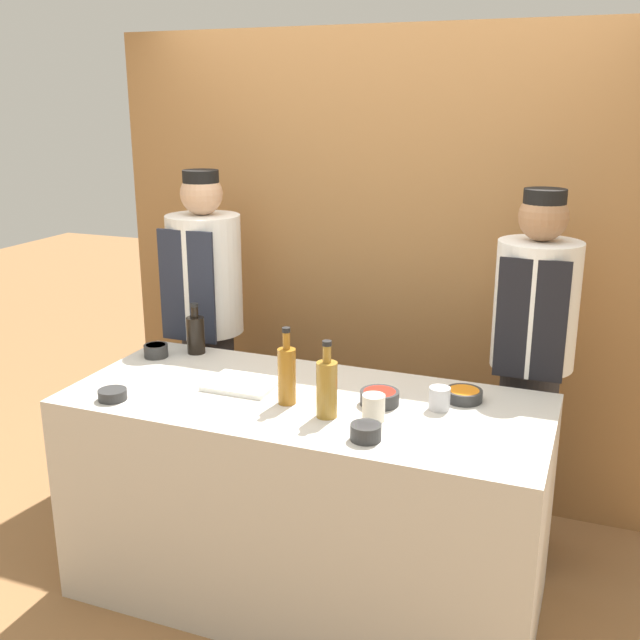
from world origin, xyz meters
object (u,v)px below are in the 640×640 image
(sauce_bowl_orange, at_px, (464,395))
(cup_cream, at_px, (374,408))
(chef_right, at_px, (531,367))
(sauce_bowl_yellow, at_px, (156,350))
(sauce_bowl_red, at_px, (380,397))
(cup_steel, at_px, (439,398))
(chef_left, at_px, (207,326))
(sauce_bowl_purple, at_px, (366,431))
(bottle_amber, at_px, (287,374))
(bottle_vinegar, at_px, (327,387))
(cutting_board, at_px, (242,384))
(sauce_bowl_white, at_px, (112,394))
(bottle_soy, at_px, (196,334))

(sauce_bowl_orange, xyz_separation_m, cup_cream, (-0.28, -0.31, 0.03))
(cup_cream, relative_size, chef_right, 0.06)
(sauce_bowl_yellow, height_order, sauce_bowl_red, sauce_bowl_yellow)
(sauce_bowl_yellow, xyz_separation_m, cup_cream, (1.16, -0.32, 0.02))
(cup_steel, height_order, chef_left, chef_left)
(sauce_bowl_orange, bearing_deg, cup_steel, -120.17)
(sauce_bowl_purple, relative_size, chef_right, 0.07)
(sauce_bowl_purple, distance_m, cup_steel, 0.40)
(sauce_bowl_orange, xyz_separation_m, cup_steel, (-0.07, -0.12, 0.02))
(bottle_amber, height_order, bottle_vinegar, bottle_amber)
(chef_right, bearing_deg, cutting_board, -150.65)
(sauce_bowl_purple, bearing_deg, cup_cream, 98.30)
(sauce_bowl_white, bearing_deg, sauce_bowl_red, 18.79)
(sauce_bowl_yellow, distance_m, cup_steel, 1.37)
(sauce_bowl_orange, distance_m, cup_cream, 0.42)
(bottle_vinegar, xyz_separation_m, chef_left, (-0.96, 0.78, -0.09))
(sauce_bowl_purple, xyz_separation_m, cutting_board, (-0.64, 0.30, -0.02))
(sauce_bowl_red, relative_size, cup_cream, 1.52)
(sauce_bowl_purple, xyz_separation_m, sauce_bowl_white, (-1.05, -0.02, -0.01))
(cup_cream, bearing_deg, chef_left, 146.50)
(sauce_bowl_orange, bearing_deg, bottle_vinegar, -142.74)
(sauce_bowl_orange, xyz_separation_m, chef_right, (0.21, 0.44, -0.01))
(sauce_bowl_orange, height_order, cutting_board, sauce_bowl_orange)
(bottle_amber, xyz_separation_m, cup_cream, (0.37, -0.03, -0.07))
(sauce_bowl_orange, relative_size, cup_steel, 1.65)
(sauce_bowl_orange, xyz_separation_m, sauce_bowl_yellow, (-1.43, 0.00, 0.01))
(sauce_bowl_yellow, distance_m, bottle_vinegar, 1.04)
(sauce_bowl_orange, bearing_deg, bottle_amber, -156.50)
(sauce_bowl_red, relative_size, chef_right, 0.09)
(cup_steel, bearing_deg, sauce_bowl_red, -171.28)
(sauce_bowl_white, relative_size, cup_steel, 1.27)
(sauce_bowl_red, bearing_deg, cup_cream, -81.38)
(sauce_bowl_yellow, xyz_separation_m, chef_left, (0.03, 0.43, -0.01))
(bottle_soy, bearing_deg, cup_cream, -23.30)
(chef_left, bearing_deg, cup_steel, -22.65)
(bottle_soy, xyz_separation_m, chef_left, (-0.12, 0.31, -0.07))
(sauce_bowl_yellow, distance_m, bottle_amber, 0.84)
(cutting_board, distance_m, chef_right, 1.26)
(chef_left, bearing_deg, bottle_vinegar, -39.15)
(bottle_soy, xyz_separation_m, bottle_vinegar, (0.84, -0.47, 0.02))
(sauce_bowl_orange, height_order, chef_left, chef_left)
(sauce_bowl_yellow, xyz_separation_m, sauce_bowl_purple, (1.18, -0.49, -0.00))
(sauce_bowl_purple, relative_size, cutting_board, 0.39)
(sauce_bowl_yellow, height_order, chef_left, chef_left)
(cutting_board, bearing_deg, sauce_bowl_white, -142.77)
(sauce_bowl_white, relative_size, bottle_amber, 0.37)
(sauce_bowl_yellow, xyz_separation_m, cup_steel, (1.36, -0.13, 0.01))
(sauce_bowl_yellow, relative_size, sauce_bowl_white, 0.97)
(sauce_bowl_red, height_order, chef_left, chef_left)
(sauce_bowl_purple, distance_m, bottle_vinegar, 0.26)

